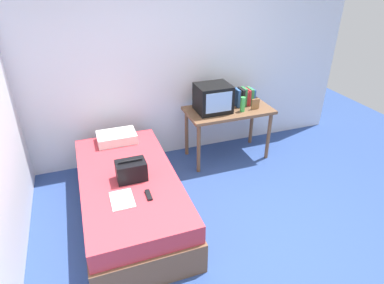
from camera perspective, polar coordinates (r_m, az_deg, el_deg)
ground_plane at (r=3.47m, az=7.23°, el=-16.96°), size 8.00×8.00×0.00m
wall_back at (r=4.44m, az=-3.44°, el=13.54°), size 5.20×0.10×2.60m
bed at (r=3.63m, az=-10.74°, el=-9.23°), size 1.00×2.00×0.53m
desk at (r=4.49m, az=6.35°, el=4.66°), size 1.16×0.60×0.74m
tv at (r=4.30m, az=3.69°, el=7.66°), size 0.44×0.39×0.36m
water_bottle at (r=4.36m, az=8.84°, el=6.52°), size 0.06×0.06×0.20m
book_row at (r=4.57m, az=9.06°, el=7.79°), size 0.28×0.17×0.24m
picture_frame at (r=4.47m, az=11.00°, el=6.52°), size 0.11×0.02×0.14m
pillow at (r=4.11m, az=-13.00°, el=0.81°), size 0.47×0.32×0.11m
handbag at (r=3.36m, az=-10.54°, el=-4.89°), size 0.30×0.20×0.23m
magazine at (r=3.16m, az=-12.09°, el=-9.78°), size 0.21×0.29×0.01m
remote_dark at (r=3.16m, az=-7.58°, el=-9.15°), size 0.04×0.16×0.02m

